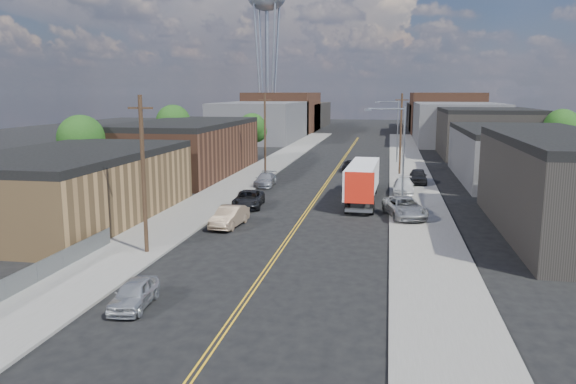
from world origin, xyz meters
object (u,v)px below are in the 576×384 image
at_px(car_left_b, 229,217).
at_px(car_right_lot_b, 404,186).
at_px(car_ahead_truck, 351,166).
at_px(car_right_lot_a, 405,207).
at_px(water_tower, 267,2).
at_px(car_left_c, 249,199).
at_px(car_left_d, 265,180).
at_px(car_right_lot_c, 418,176).
at_px(car_left_a, 134,294).
at_px(semi_truck, 363,179).

bearing_deg(car_left_b, car_right_lot_b, 56.07).
bearing_deg(car_ahead_truck, car_right_lot_a, -78.92).
height_order(water_tower, car_right_lot_b, water_tower).
xyz_separation_m(car_right_lot_a, car_ahead_truck, (-6.11, 27.36, -0.26)).
bearing_deg(car_left_c, car_ahead_truck, 67.45).
bearing_deg(car_right_lot_a, car_right_lot_b, 74.92).
height_order(car_left_b, car_left_d, car_left_b).
bearing_deg(car_right_lot_b, car_ahead_truck, 111.76).
height_order(car_left_c, car_right_lot_c, car_right_lot_c).
distance_m(water_tower, car_ahead_truck, 70.89).
bearing_deg(car_left_d, car_left_b, -87.55).
bearing_deg(car_left_a, car_left_c, 86.24).
distance_m(car_left_d, car_right_lot_a, 20.12).
distance_m(car_left_c, car_right_lot_c, 21.85).
xyz_separation_m(car_left_c, car_left_d, (-0.99, 11.50, -0.03)).
relative_size(car_right_lot_b, car_ahead_truck, 1.01).
relative_size(car_left_a, car_left_c, 0.74).
height_order(car_left_d, car_right_lot_c, car_right_lot_c).
xyz_separation_m(car_right_lot_a, car_right_lot_b, (0.17, 11.21, -0.08)).
xyz_separation_m(car_left_a, car_left_d, (-1.40, 35.48, 0.04)).
bearing_deg(car_left_a, car_right_lot_b, 63.11).
bearing_deg(car_right_lot_a, car_ahead_truck, 88.36).
bearing_deg(car_left_b, car_left_c, 98.32).
height_order(semi_truck, car_left_b, semi_truck).
xyz_separation_m(semi_truck, car_right_lot_b, (3.87, 3.98, -1.24)).
relative_size(car_right_lot_c, car_ahead_truck, 0.96).
relative_size(car_left_a, car_left_b, 0.83).
bearing_deg(car_left_a, car_ahead_truck, 77.03).
relative_size(semi_truck, car_ahead_truck, 2.89).
height_order(car_left_b, car_right_lot_b, car_right_lot_b).
bearing_deg(car_left_c, semi_truck, 20.37).
bearing_deg(car_left_d, car_right_lot_b, -11.77).
bearing_deg(semi_truck, car_left_a, -106.21).
height_order(car_left_a, car_left_c, car_left_c).
bearing_deg(car_right_lot_a, car_left_d, 122.30).
xyz_separation_m(car_right_lot_a, car_right_lot_c, (1.90, 17.73, 0.00)).
bearing_deg(car_right_lot_c, car_left_a, -109.83).
relative_size(water_tower, car_left_a, 9.44).
xyz_separation_m(car_left_a, car_right_lot_b, (13.37, 32.83, 0.20)).
bearing_deg(car_left_b, car_left_a, -84.28).
relative_size(car_left_d, car_ahead_truck, 0.99).
relative_size(car_right_lot_a, car_right_lot_b, 1.16).
xyz_separation_m(car_left_b, car_left_c, (-0.36, 7.43, -0.04)).
xyz_separation_m(car_right_lot_b, car_right_lot_c, (1.73, 6.52, 0.08)).
bearing_deg(car_left_d, car_left_a, -89.38).
xyz_separation_m(semi_truck, car_left_d, (-10.90, 6.62, -1.40)).
xyz_separation_m(semi_truck, car_left_b, (-9.55, -12.31, -1.33)).
distance_m(car_left_a, car_right_lot_b, 35.45).
relative_size(car_left_b, car_ahead_truck, 0.96).
distance_m(semi_truck, car_right_lot_c, 11.96).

